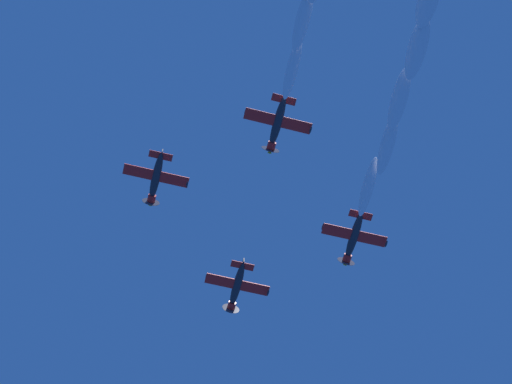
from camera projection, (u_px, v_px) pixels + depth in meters
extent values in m
ellipsoid|color=#232328|center=(237.00, 285.00, 86.34)|extent=(5.08, 5.55, 1.83)
cylinder|color=red|center=(232.00, 305.00, 87.35)|extent=(1.38, 1.45, 1.17)
cone|color=yellow|center=(231.00, 309.00, 87.57)|extent=(0.83, 0.88, 0.59)
cylinder|color=#3F3F47|center=(231.00, 308.00, 87.52)|extent=(1.78, 1.80, 2.34)
cube|color=red|center=(237.00, 285.00, 86.13)|extent=(6.98, 6.41, 0.78)
ellipsoid|color=#232328|center=(207.00, 276.00, 86.13)|extent=(0.76, 0.83, 0.36)
ellipsoid|color=#232328|center=(268.00, 293.00, 86.13)|extent=(0.76, 0.83, 0.36)
cube|color=red|center=(242.00, 266.00, 85.43)|extent=(2.75, 2.58, 0.38)
cube|color=#232328|center=(243.00, 263.00, 85.86)|extent=(0.84, 1.01, 1.20)
ellipsoid|color=#1E232D|center=(237.00, 286.00, 86.82)|extent=(1.50, 1.60, 0.84)
ellipsoid|color=#232328|center=(156.00, 177.00, 85.25)|extent=(5.08, 5.55, 1.85)
cylinder|color=red|center=(152.00, 198.00, 86.26)|extent=(1.35, 1.47, 1.21)
cone|color=yellow|center=(151.00, 203.00, 86.47)|extent=(0.82, 0.89, 0.60)
cylinder|color=#3F3F47|center=(151.00, 202.00, 86.42)|extent=(1.71, 1.84, 2.42)
cube|color=red|center=(156.00, 176.00, 85.04)|extent=(6.97, 6.40, 1.08)
ellipsoid|color=#232328|center=(125.00, 167.00, 85.18)|extent=(0.76, 0.83, 0.36)
ellipsoid|color=#232328|center=(187.00, 184.00, 84.90)|extent=(0.76, 0.83, 0.36)
cube|color=red|center=(161.00, 156.00, 84.34)|extent=(2.75, 2.58, 0.48)
cube|color=#232328|center=(162.00, 154.00, 84.78)|extent=(0.81, 1.03, 1.20)
ellipsoid|color=#1E232D|center=(157.00, 178.00, 85.73)|extent=(1.48, 1.61, 0.86)
ellipsoid|color=#232328|center=(354.00, 236.00, 83.94)|extent=(5.07, 5.55, 1.53)
cylinder|color=red|center=(347.00, 258.00, 84.81)|extent=(1.35, 1.43, 1.16)
cone|color=yellow|center=(346.00, 262.00, 84.99)|extent=(0.82, 0.87, 0.57)
cylinder|color=#3F3F47|center=(346.00, 261.00, 84.95)|extent=(1.71, 1.74, 2.40)
cube|color=red|center=(355.00, 235.00, 83.74)|extent=(6.97, 6.41, 0.91)
ellipsoid|color=#232328|center=(323.00, 227.00, 83.83)|extent=(0.76, 0.83, 0.32)
ellipsoid|color=#232328|center=(386.00, 244.00, 83.64)|extent=(0.76, 0.83, 0.32)
cube|color=red|center=(361.00, 215.00, 83.17)|extent=(2.75, 2.58, 0.40)
cube|color=#232328|center=(361.00, 213.00, 83.61)|extent=(0.81, 0.99, 1.15)
ellipsoid|color=#1E232D|center=(353.00, 237.00, 84.41)|extent=(1.48, 1.60, 0.78)
ellipsoid|color=#232328|center=(278.00, 122.00, 81.39)|extent=(5.07, 5.55, 1.73)
cylinder|color=red|center=(271.00, 146.00, 82.35)|extent=(1.35, 1.45, 1.17)
cone|color=yellow|center=(270.00, 150.00, 82.55)|extent=(0.82, 0.88, 0.59)
cylinder|color=#3F3F47|center=(270.00, 149.00, 82.51)|extent=(1.72, 1.79, 2.38)
cube|color=red|center=(278.00, 121.00, 81.18)|extent=(6.98, 6.41, 0.88)
ellipsoid|color=#232328|center=(245.00, 112.00, 81.23)|extent=(0.76, 0.83, 0.34)
ellipsoid|color=#232328|center=(311.00, 130.00, 81.12)|extent=(0.76, 0.83, 0.34)
cube|color=red|center=(284.00, 99.00, 80.52)|extent=(2.75, 2.58, 0.41)
cube|color=#232328|center=(284.00, 98.00, 80.96)|extent=(0.82, 1.00, 1.18)
ellipsoid|color=#1E232D|center=(277.00, 124.00, 81.86)|extent=(1.49, 1.60, 0.82)
ellipsoid|color=white|center=(368.00, 187.00, 81.90)|extent=(5.95, 6.45, 2.21)
ellipsoid|color=white|center=(387.00, 144.00, 80.03)|extent=(6.15, 6.63, 2.45)
ellipsoid|color=white|center=(399.00, 99.00, 78.23)|extent=(6.34, 6.81, 2.69)
ellipsoid|color=white|center=(417.00, 48.00, 76.19)|extent=(6.54, 6.99, 2.92)
ellipsoid|color=white|center=(292.00, 69.00, 79.23)|extent=(5.95, 6.45, 2.21)
ellipsoid|color=white|center=(303.00, 19.00, 77.40)|extent=(6.15, 6.63, 2.45)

